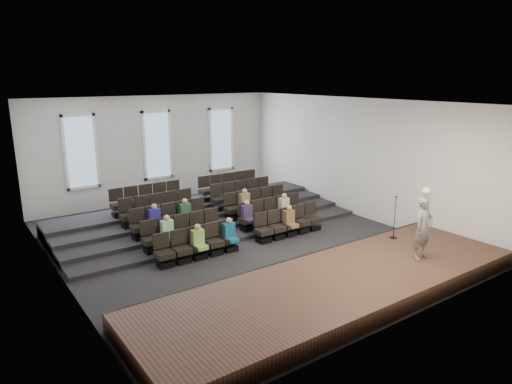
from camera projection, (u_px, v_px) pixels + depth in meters
ground at (238, 241)px, 16.64m from camera, size 14.00×14.00×0.00m
ceiling at (236, 102)px, 15.40m from camera, size 12.00×14.00×0.02m
wall_back at (157, 149)px, 21.58m from camera, size 12.00×0.04×5.00m
wall_front at (403, 227)px, 10.45m from camera, size 12.00×0.04×5.00m
wall_left at (55, 200)px, 12.66m from camera, size 0.04×14.00×5.00m
wall_right at (356, 157)px, 19.37m from camera, size 0.04×14.00×5.00m
stage at (338, 286)px, 12.53m from camera, size 11.80×3.60×0.50m
stage_lip at (297, 265)px, 13.93m from camera, size 11.80×0.06×0.52m
risers at (197, 215)px, 19.10m from camera, size 11.80×4.80×0.60m
seating_rows at (216, 213)px, 17.69m from camera, size 6.80×4.70×1.67m
windows at (157, 145)px, 21.48m from camera, size 8.44×0.10×3.24m
audience at (224, 218)px, 16.63m from camera, size 5.45×2.64×1.10m
speaker at (423, 228)px, 13.62m from camera, size 0.70×0.46×1.90m
mic_stand at (394, 226)px, 15.43m from camera, size 0.25×0.25×1.49m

